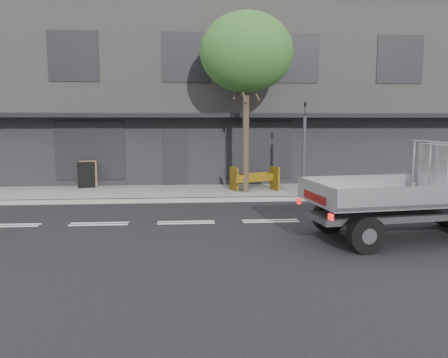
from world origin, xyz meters
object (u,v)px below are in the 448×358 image
Objects in this scene: street_tree at (246,53)px; construction_barrier at (255,179)px; sandwich_board at (86,175)px; traffic_light_pole at (304,154)px.

street_tree is 3.95× the size of construction_barrier.
construction_barrier is at bearing -27.93° from sandwich_board.
sandwich_board is (-6.63, 1.28, 0.06)m from construction_barrier.
traffic_light_pole is at bearing -31.65° from construction_barrier.
street_tree is 1.93× the size of traffic_light_pole.
construction_barrier is at bearing 148.35° from traffic_light_pole.
sandwich_board is (-8.23, 2.26, -0.96)m from traffic_light_pole.
sandwich_board is at bearing 164.62° from traffic_light_pole.
street_tree is 6.27× the size of sandwich_board.
traffic_light_pole is 8.59m from sandwich_board.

